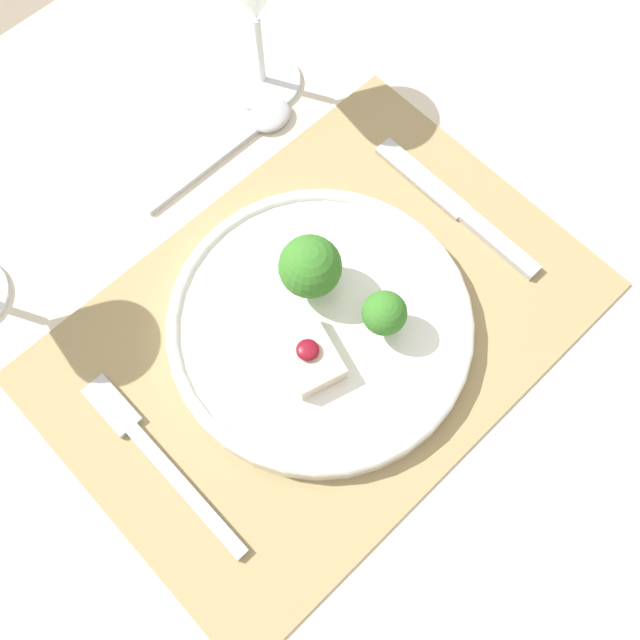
# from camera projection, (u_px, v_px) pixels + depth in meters

# --- Properties ---
(ground_plane) EXTENTS (8.00, 8.00, 0.00)m
(ground_plane) POSITION_uv_depth(u_px,v_px,m) (320.00, 478.00, 1.36)
(ground_plane) COLOR gray
(dining_table) EXTENTS (1.41, 0.97, 0.74)m
(dining_table) POSITION_uv_depth(u_px,v_px,m) (320.00, 362.00, 0.76)
(dining_table) COLOR beige
(dining_table) RESTS_ON ground_plane
(placemat) EXTENTS (0.48, 0.33, 0.00)m
(placemat) POSITION_uv_depth(u_px,v_px,m) (320.00, 330.00, 0.68)
(placemat) COLOR #9E895B
(placemat) RESTS_ON dining_table
(dinner_plate) EXTENTS (0.27, 0.27, 0.08)m
(dinner_plate) POSITION_uv_depth(u_px,v_px,m) (321.00, 320.00, 0.66)
(dinner_plate) COLOR white
(dinner_plate) RESTS_ON placemat
(fork) EXTENTS (0.02, 0.20, 0.01)m
(fork) POSITION_uv_depth(u_px,v_px,m) (153.00, 452.00, 0.63)
(fork) COLOR #B2B2B7
(fork) RESTS_ON placemat
(knife) EXTENTS (0.02, 0.20, 0.01)m
(knife) POSITION_uv_depth(u_px,v_px,m) (466.00, 216.00, 0.72)
(knife) COLOR #B2B2B7
(knife) RESTS_ON placemat
(spoon) EXTENTS (0.18, 0.04, 0.01)m
(spoon) POSITION_uv_depth(u_px,v_px,m) (250.00, 131.00, 0.75)
(spoon) COLOR #B2B2B7
(spoon) RESTS_ON dining_table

